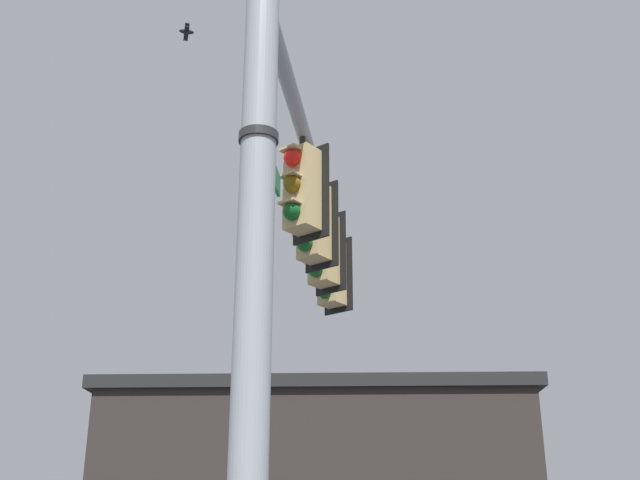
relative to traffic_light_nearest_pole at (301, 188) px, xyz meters
The scene contains 8 objects.
signal_pole 3.38m from the traffic_light_nearest_pole, 121.42° to the left, with size 0.31×0.31×7.79m, color gray.
mast_arm 1.12m from the traffic_light_nearest_pole, 59.61° to the right, with size 0.18×0.18×6.67m, color gray.
traffic_light_nearest_pole is the anchor object (origin of this frame).
traffic_light_mid_inner 1.07m from the traffic_light_nearest_pole, 58.83° to the right, with size 0.54×0.49×1.31m.
traffic_light_mid_outer 2.13m from the traffic_light_nearest_pole, 58.83° to the right, with size 0.54×0.49×1.31m.
traffic_light_arm_end 3.20m from the traffic_light_nearest_pole, 58.83° to the right, with size 0.54×0.49×1.31m.
street_name_sign 2.41m from the traffic_light_nearest_pole, 121.44° to the left, with size 0.71×1.05×0.22m.
bird_flying 3.76m from the traffic_light_nearest_pole, ahead, with size 0.31×0.26×0.12m.
Camera 1 is at (-4.16, 4.39, 2.20)m, focal length 43.92 mm.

